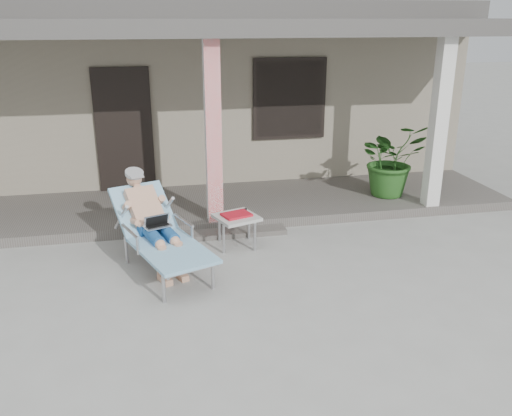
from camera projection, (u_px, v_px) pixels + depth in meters
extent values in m
plane|color=#9E9E99|center=(240.00, 297.00, 6.19)|extent=(60.00, 60.00, 0.00)
cube|color=gray|center=(188.00, 92.00, 11.70)|extent=(10.00, 5.00, 3.00)
cube|color=#474442|center=(184.00, 10.00, 11.15)|extent=(10.40, 5.40, 0.30)
cube|color=black|center=(124.00, 130.00, 9.22)|extent=(0.95, 0.06, 2.10)
cube|color=black|center=(289.00, 99.00, 9.61)|extent=(1.20, 0.06, 1.30)
cube|color=black|center=(289.00, 99.00, 9.61)|extent=(1.32, 0.05, 1.42)
cube|color=#605B56|center=(209.00, 206.00, 8.94)|extent=(10.00, 2.00, 0.15)
cube|color=red|center=(213.00, 134.00, 7.69)|extent=(0.22, 0.22, 2.61)
cube|color=silver|center=(438.00, 125.00, 8.35)|extent=(0.22, 0.22, 2.61)
cube|color=#474442|center=(203.00, 27.00, 8.01)|extent=(10.00, 2.30, 0.24)
cube|color=#605B56|center=(218.00, 234.00, 7.89)|extent=(2.00, 0.30, 0.07)
cylinder|color=#B7B7BC|center=(164.00, 288.00, 6.01)|extent=(0.04, 0.04, 0.37)
cylinder|color=#B7B7BC|center=(213.00, 275.00, 6.32)|extent=(0.04, 0.04, 0.37)
cylinder|color=#B7B7BC|center=(126.00, 250.00, 6.99)|extent=(0.04, 0.04, 0.37)
cylinder|color=#B7B7BC|center=(170.00, 240.00, 7.29)|extent=(0.04, 0.04, 0.37)
cube|color=#B7B7BC|center=(172.00, 252.00, 6.46)|extent=(1.00, 1.34, 0.03)
cube|color=#86B5CF|center=(172.00, 250.00, 6.45)|extent=(1.10, 1.41, 0.04)
cube|color=#B7B7BC|center=(144.00, 212.00, 7.08)|extent=(0.78, 0.75, 0.49)
cube|color=#86B5CF|center=(144.00, 210.00, 7.07)|extent=(0.89, 0.85, 0.55)
cylinder|color=#99999B|center=(133.00, 173.00, 7.15)|extent=(0.31, 0.31, 0.13)
cube|color=silver|center=(157.00, 226.00, 6.74)|extent=(0.39, 0.33, 0.23)
cube|color=#B8B9B4|center=(237.00, 217.00, 7.43)|extent=(0.68, 0.68, 0.04)
cylinder|color=#B7B7BC|center=(224.00, 239.00, 7.27)|extent=(0.04, 0.04, 0.41)
cylinder|color=#B7B7BC|center=(255.00, 237.00, 7.35)|extent=(0.04, 0.04, 0.41)
cylinder|color=#B7B7BC|center=(219.00, 228.00, 7.66)|extent=(0.04, 0.04, 0.41)
cylinder|color=#B7B7BC|center=(249.00, 226.00, 7.74)|extent=(0.04, 0.04, 0.41)
cube|color=red|center=(236.00, 215.00, 7.42)|extent=(0.44, 0.38, 0.03)
cube|color=black|center=(235.00, 212.00, 7.55)|extent=(0.36, 0.14, 0.04)
imported|color=#26591E|center=(391.00, 159.00, 9.08)|extent=(1.21, 1.08, 1.24)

